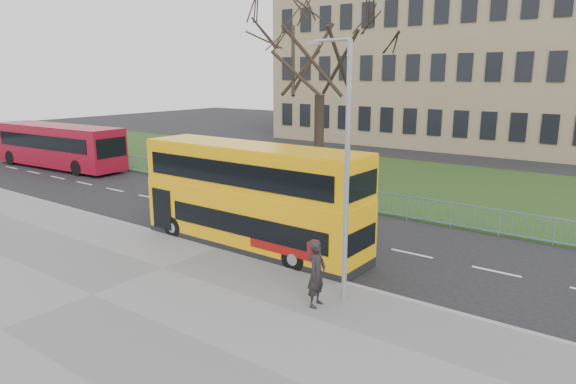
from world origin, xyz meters
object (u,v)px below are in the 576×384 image
(pedestrian, at_px, (317,273))
(street_lamp, at_px, (344,162))
(red_bus, at_px, (58,145))
(yellow_bus, at_px, (252,195))

(pedestrian, distance_m, street_lamp, 3.16)
(red_bus, bearing_deg, street_lamp, -18.33)
(yellow_bus, bearing_deg, red_bus, 167.68)
(yellow_bus, bearing_deg, pedestrian, -30.60)
(red_bus, relative_size, street_lamp, 1.58)
(red_bus, relative_size, pedestrian, 6.03)
(pedestrian, bearing_deg, red_bus, 66.73)
(pedestrian, bearing_deg, yellow_bus, 52.06)
(yellow_bus, relative_size, red_bus, 0.81)
(red_bus, height_order, street_lamp, street_lamp)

